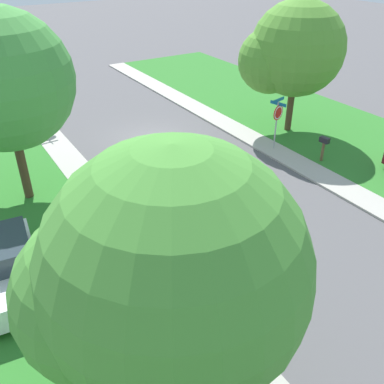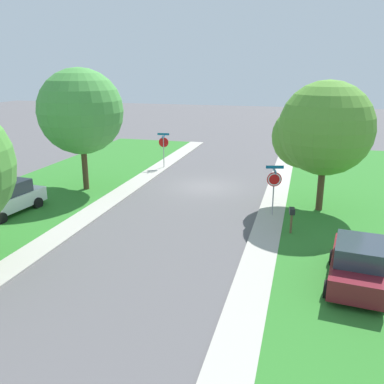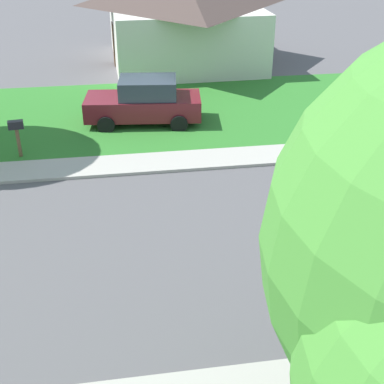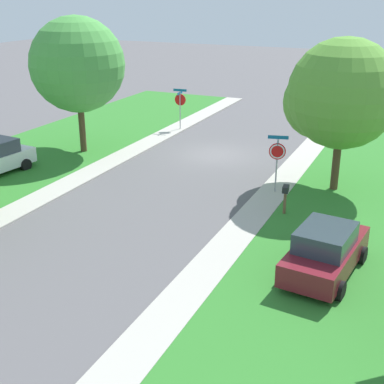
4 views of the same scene
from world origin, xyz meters
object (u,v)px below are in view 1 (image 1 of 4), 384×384
Objects in this scene: stop_sign_near_corner at (45,98)px; mailbox at (324,143)px; tree_sidewalk_near at (157,275)px; tree_across_right at (290,52)px; car_white_kerbside_mid at (6,266)px; stop_sign_far_corner at (277,116)px.

stop_sign_near_corner reaches higher than mailbox.
stop_sign_near_corner is 0.41× the size of tree_sidewalk_near.
mailbox is at bearing 132.25° from stop_sign_near_corner.
tree_sidewalk_near is 17.58m from tree_across_right.
car_white_kerbside_mid is at bearing 68.97° from stop_sign_near_corner.
stop_sign_far_corner is 3.73m from tree_across_right.
stop_sign_near_corner is at bearing -32.48° from tree_across_right.
tree_across_right is at bearing -162.32° from car_white_kerbside_mid.
stop_sign_near_corner is 0.62× the size of car_white_kerbside_mid.
stop_sign_far_corner is 0.62× the size of car_white_kerbside_mid.
stop_sign_near_corner is 15.15m from mailbox.
stop_sign_far_corner is 14.26m from car_white_kerbside_mid.
stop_sign_near_corner is at bearing -111.03° from car_white_kerbside_mid.
tree_across_right reaches higher than stop_sign_far_corner.
stop_sign_near_corner reaches higher than car_white_kerbside_mid.
car_white_kerbside_mid is 7.05m from tree_sidewalk_near.
stop_sign_far_corner is at bearing 39.71° from tree_across_right.
tree_across_right reaches higher than stop_sign_near_corner.
tree_across_right reaches higher than tree_sidewalk_near.
stop_sign_far_corner reaches higher than car_white_kerbside_mid.
stop_sign_far_corner is 0.41× the size of tree_sidewalk_near.
car_white_kerbside_mid reaches higher than mailbox.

